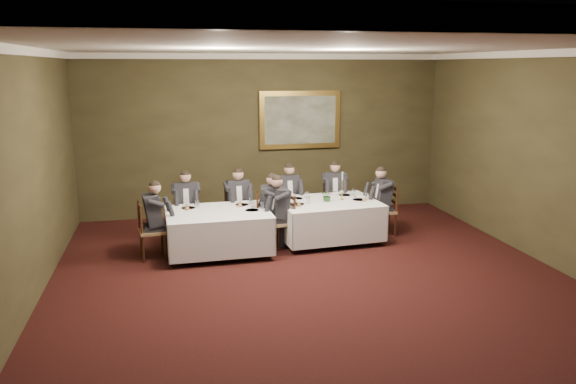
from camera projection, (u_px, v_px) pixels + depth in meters
name	position (u px, v px, depth m)	size (l,w,h in m)	color
ground	(327.00, 299.00, 7.98)	(10.00, 10.00, 0.00)	black
ceiling	(331.00, 46.00, 7.21)	(8.00, 10.00, 0.10)	silver
back_wall	(264.00, 135.00, 12.36)	(8.00, 0.10, 3.50)	#332C19
left_wall	(10.00, 193.00, 6.76)	(0.10, 10.00, 3.50)	#332C19
crown_molding	(331.00, 50.00, 7.22)	(8.00, 10.00, 0.12)	white
table_main	(328.00, 217.00, 10.59)	(1.96, 1.55, 0.67)	black
table_second	(218.00, 229.00, 9.85)	(1.84, 1.42, 0.67)	black
chair_main_backleft	(288.00, 215.00, 11.37)	(0.48, 0.46, 1.00)	#916F49
diner_main_backleft	(288.00, 204.00, 11.31)	(0.45, 0.51, 1.35)	black
chair_main_backright	(334.00, 212.00, 11.66)	(0.50, 0.49, 1.00)	#916F49
diner_main_backright	(334.00, 201.00, 11.59)	(0.47, 0.54, 1.35)	black
chair_main_endleft	(268.00, 231.00, 10.29)	(0.49, 0.51, 1.00)	#916F49
diner_main_endleft	(268.00, 219.00, 10.24)	(0.54, 0.48, 1.35)	black
chair_main_endright	(384.00, 221.00, 10.96)	(0.44, 0.46, 1.00)	#916F49
diner_main_endright	(384.00, 210.00, 10.90)	(0.50, 0.44, 1.35)	black
chair_sec_backleft	(187.00, 225.00, 10.65)	(0.45, 0.43, 1.00)	#916F49
diner_sec_backleft	(187.00, 214.00, 10.59)	(0.43, 0.49, 1.35)	black
chair_sec_backright	(238.00, 222.00, 10.88)	(0.49, 0.48, 1.00)	#916F49
diner_sec_backright	(238.00, 211.00, 10.82)	(0.46, 0.53, 1.35)	black
chair_sec_endright	(282.00, 233.00, 10.16)	(0.48, 0.50, 1.00)	#916F49
diner_sec_endright	(281.00, 221.00, 10.10)	(0.53, 0.46, 1.35)	black
chair_sec_endleft	(152.00, 242.00, 9.62)	(0.47, 0.49, 1.00)	#916F49
diner_sec_endleft	(152.00, 230.00, 9.57)	(0.53, 0.46, 1.35)	black
centerpiece	(327.00, 195.00, 10.48)	(0.22, 0.19, 0.25)	#2D5926
candlestick	(342.00, 189.00, 10.59)	(0.08, 0.08, 0.55)	gold
place_setting_table_main	(299.00, 196.00, 10.77)	(0.33, 0.31, 0.14)	white
place_setting_table_second	(191.00, 206.00, 10.06)	(0.33, 0.31, 0.14)	white
painting	(300.00, 120.00, 12.39)	(1.81, 0.09, 1.27)	gold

